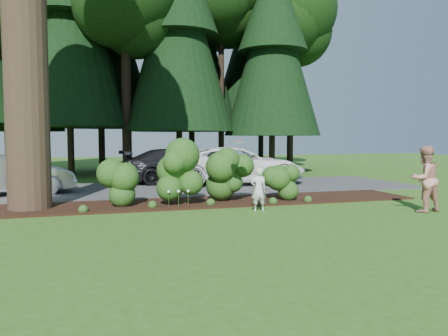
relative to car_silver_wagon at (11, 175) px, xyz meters
name	(u,v)px	position (x,y,z in m)	size (l,w,h in m)	color
ground	(208,222)	(5.72, -7.11, -0.77)	(80.00, 80.00, 0.00)	#315117
mulch_bed	(183,203)	(5.72, -3.86, -0.74)	(16.00, 2.50, 0.05)	black
driveway	(163,189)	(5.72, 0.39, -0.75)	(22.00, 6.00, 0.03)	#38383A
shrub_row	(207,179)	(6.49, -3.97, 0.04)	(6.53, 1.60, 1.61)	#1F4415
lily_cluster	(178,192)	(5.42, -4.71, -0.27)	(0.69, 0.09, 0.57)	#1F4415
tree_wall	(143,15)	(5.97, 9.26, 8.74)	(25.66, 12.15, 17.09)	black
car_silver_wagon	(11,175)	(0.00, 0.00, 0.00)	(1.56, 4.46, 1.47)	silver
car_white_suv	(238,165)	(9.28, 1.19, 0.11)	(2.82, 6.12, 1.70)	white
car_dark_suv	(180,166)	(6.87, 2.69, 0.06)	(2.23, 5.49, 1.59)	black
child	(259,190)	(7.56, -5.92, -0.12)	(0.47, 0.31, 1.28)	silver
adult	(424,179)	(12.13, -7.36, 0.19)	(0.93, 0.73, 1.92)	#AF2617
frisbee	(239,142)	(7.06, -5.55, 1.25)	(0.53, 0.53, 0.11)	#17827C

